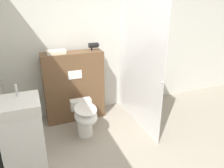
{
  "coord_description": "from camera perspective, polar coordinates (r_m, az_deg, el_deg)",
  "views": [
    {
      "loc": [
        -1.11,
        -1.73,
        2.01
      ],
      "look_at": [
        0.01,
        1.18,
        0.78
      ],
      "focal_mm": 35.0,
      "sensor_mm": 36.0,
      "label": 1
    }
  ],
  "objects": [
    {
      "name": "hair_drier",
      "position": [
        3.71,
        -4.73,
        10.04
      ],
      "size": [
        0.19,
        0.09,
        0.13
      ],
      "color": "black",
      "rests_on": "partition_panel"
    },
    {
      "name": "toilet",
      "position": [
        3.37,
        -7.12,
        -8.45
      ],
      "size": [
        0.33,
        0.61,
        0.52
      ],
      "color": "white",
      "rests_on": "ground_plane"
    },
    {
      "name": "wall_back",
      "position": [
        3.97,
        -4.47,
        10.42
      ],
      "size": [
        8.0,
        0.06,
        2.5
      ],
      "color": "silver",
      "rests_on": "ground_plane"
    },
    {
      "name": "sink_vanity",
      "position": [
        2.8,
        -22.01,
        -13.04
      ],
      "size": [
        0.45,
        0.47,
        1.12
      ],
      "color": "white",
      "rests_on": "ground_plane"
    },
    {
      "name": "shower_glass",
      "position": [
        3.52,
        6.84,
        4.86
      ],
      "size": [
        0.04,
        1.46,
        2.02
      ],
      "color": "silver",
      "rests_on": "ground_plane"
    },
    {
      "name": "partition_panel",
      "position": [
        3.8,
        -9.87,
        -0.63
      ],
      "size": [
        1.0,
        0.32,
        1.2
      ],
      "color": "brown",
      "rests_on": "ground_plane"
    },
    {
      "name": "folded_towel",
      "position": [
        3.56,
        -14.36,
        8.08
      ],
      "size": [
        0.29,
        0.17,
        0.06
      ],
      "color": "beige",
      "rests_on": "partition_panel"
    }
  ]
}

